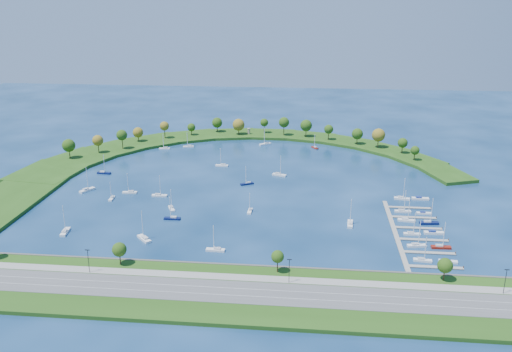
# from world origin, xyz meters

# --- Properties ---
(ground) EXTENTS (700.00, 700.00, 0.00)m
(ground) POSITION_xyz_m (0.00, 0.00, 0.00)
(ground) COLOR #072342
(ground) RESTS_ON ground
(south_shoreline) EXTENTS (420.00, 43.10, 11.60)m
(south_shoreline) POSITION_xyz_m (0.03, -122.88, 1.00)
(south_shoreline) COLOR #224612
(south_shoreline) RESTS_ON ground
(breakwater) EXTENTS (286.74, 247.64, 2.00)m
(breakwater) POSITION_xyz_m (-46.33, 48.72, 0.99)
(breakwater) COLOR #224612
(breakwater) RESTS_ON ground
(breakwater_trees) EXTENTS (238.11, 91.05, 14.43)m
(breakwater_trees) POSITION_xyz_m (-9.83, 88.83, 10.44)
(breakwater_trees) COLOR #382314
(breakwater_trees) RESTS_ON breakwater
(harbor_tower) EXTENTS (2.60, 2.60, 4.60)m
(harbor_tower) POSITION_xyz_m (-11.76, 113.79, 4.35)
(harbor_tower) COLOR gray
(harbor_tower) RESTS_ON breakwater
(dock_system) EXTENTS (24.28, 82.00, 1.60)m
(dock_system) POSITION_xyz_m (85.30, -61.00, 0.35)
(dock_system) COLOR gray
(dock_system) RESTS_ON ground
(moored_boat_0) EXTENTS (8.50, 8.95, 14.18)m
(moored_boat_0) POSITION_xyz_m (-38.15, -80.19, 0.98)
(moored_boat_0) COLOR white
(moored_boat_0) RESTS_ON ground
(moored_boat_1) EXTENTS (8.58, 2.81, 12.45)m
(moored_boat_1) POSITION_xyz_m (-46.40, -24.28, 0.92)
(moored_boat_1) COLOR white
(moored_boat_1) RESTS_ON ground
(moored_boat_2) EXTENTS (8.81, 3.08, 12.71)m
(moored_boat_2) POSITION_xyz_m (-92.01, 11.48, 0.93)
(moored_boat_2) COLOR #0A1342
(moored_boat_2) RESTS_ON ground
(moored_boat_3) EXTENTS (3.25, 9.24, 13.32)m
(moored_boat_3) POSITION_xyz_m (57.34, -53.37, 0.95)
(moored_boat_3) COLOR white
(moored_boat_3) RESTS_ON ground
(moored_boat_4) EXTENTS (8.48, 2.68, 12.35)m
(moored_boat_4) POSITION_xyz_m (-3.49, -87.92, 0.92)
(moored_boat_4) COLOR white
(moored_boat_4) RESTS_ON ground
(moored_boat_5) EXTENTS (8.32, 2.49, 12.16)m
(moored_boat_5) POSITION_xyz_m (-20.42, 34.23, 0.91)
(moored_boat_5) COLOR white
(moored_boat_5) RESTS_ON ground
(moored_boat_6) EXTENTS (8.31, 3.04, 11.96)m
(moored_boat_6) POSITION_xyz_m (-64.43, -21.03, 0.90)
(moored_boat_6) COLOR white
(moored_boat_6) RESTS_ON ground
(moored_boat_7) EXTENTS (8.27, 2.47, 12.09)m
(moored_boat_7) POSITION_xyz_m (-31.19, -55.30, 0.91)
(moored_boat_7) COLOR #0A1342
(moored_boat_7) RESTS_ON ground
(moored_boat_8) EXTENTS (3.87, 9.58, 13.69)m
(moored_boat_8) POSITION_xyz_m (-77.72, -76.53, 0.96)
(moored_boat_8) COLOR white
(moored_boat_8) RESTS_ON ground
(moored_boat_9) EXTENTS (9.25, 5.26, 13.12)m
(moored_boat_9) POSITION_xyz_m (18.16, 18.83, 0.94)
(moored_boat_9) COLOR white
(moored_boat_9) RESTS_ON ground
(moored_boat_10) EXTENTS (8.07, 5.78, 11.72)m
(moored_boat_10) POSITION_xyz_m (0.11, 0.48, 0.90)
(moored_boat_10) COLOR #0A1342
(moored_boat_10) RESTS_ON ground
(moored_boat_11) EXTENTS (5.26, 8.07, 11.56)m
(moored_boat_11) POSITION_xyz_m (-34.85, -42.50, 0.89)
(moored_boat_11) COLOR white
(moored_boat_11) RESTS_ON ground
(moored_boat_12) EXTENTS (9.00, 7.08, 13.36)m
(moored_boat_12) POSITION_xyz_m (3.36, 90.05, 0.95)
(moored_boat_12) COLOR white
(moored_boat_12) RESTS_ON ground
(moored_boat_13) EXTENTS (8.02, 3.15, 11.48)m
(moored_boat_13) POSITION_xyz_m (-68.60, 70.75, 0.89)
(moored_boat_13) COLOR white
(moored_boat_13) RESTS_ON ground
(moored_boat_14) EXTENTS (7.11, 9.71, 14.17)m
(moored_boat_14) POSITION_xyz_m (-90.06, -20.01, 0.98)
(moored_boat_14) COLOR white
(moored_boat_14) RESTS_ON ground
(moored_boat_15) EXTENTS (5.51, 6.83, 10.20)m
(moored_boat_15) POSITION_xyz_m (40.36, 84.11, 0.86)
(moored_boat_15) COLOR maroon
(moored_boat_15) RESTS_ON ground
(moored_boat_16) EXTENTS (2.37, 7.18, 10.40)m
(moored_boat_16) POSITION_xyz_m (-71.36, -31.11, 0.86)
(moored_boat_16) COLOR white
(moored_boat_16) RESTS_ON ground
(moored_boat_17) EXTENTS (8.12, 3.68, 11.53)m
(moored_boat_17) POSITION_xyz_m (-52.41, 77.62, 0.89)
(moored_boat_17) COLOR white
(moored_boat_17) RESTS_ON ground
(moored_boat_18) EXTENTS (2.31, 7.42, 10.81)m
(moored_boat_18) POSITION_xyz_m (6.57, -41.68, 0.87)
(moored_boat_18) COLOR white
(moored_boat_18) RESTS_ON ground
(docked_boat_0) EXTENTS (7.90, 3.09, 11.30)m
(docked_boat_0) POSITION_xyz_m (85.53, -88.62, 0.89)
(docked_boat_0) COLOR white
(docked_boat_0) RESTS_ON ground
(docked_boat_1) EXTENTS (7.86, 2.86, 1.57)m
(docked_boat_1) POSITION_xyz_m (95.99, -88.63, 0.58)
(docked_boat_1) COLOR white
(docked_boat_1) RESTS_ON ground
(docked_boat_2) EXTENTS (8.73, 3.75, 12.42)m
(docked_boat_2) POSITION_xyz_m (85.51, -74.58, 0.92)
(docked_boat_2) COLOR white
(docked_boat_2) RESTS_ON ground
(docked_boat_3) EXTENTS (8.72, 2.65, 12.73)m
(docked_boat_3) POSITION_xyz_m (96.01, -75.13, 0.93)
(docked_boat_3) COLOR maroon
(docked_boat_3) RESTS_ON ground
(docked_boat_4) EXTENTS (7.76, 2.18, 11.41)m
(docked_boat_4) POSITION_xyz_m (85.53, -62.05, 0.89)
(docked_boat_4) COLOR white
(docked_boat_4) RESTS_ON ground
(docked_boat_5) EXTENTS (9.26, 2.94, 1.87)m
(docked_boat_5) POSITION_xyz_m (95.97, -59.81, 0.69)
(docked_boat_5) COLOR white
(docked_boat_5) RESTS_ON ground
(docked_boat_6) EXTENTS (8.78, 3.50, 12.55)m
(docked_boat_6) POSITION_xyz_m (85.51, -45.87, 0.92)
(docked_boat_6) COLOR white
(docked_boat_6) RESTS_ON ground
(docked_boat_7) EXTENTS (9.51, 3.66, 13.63)m
(docked_boat_7) POSITION_xyz_m (96.00, -48.29, 0.96)
(docked_boat_7) COLOR #0A1342
(docked_boat_7) RESTS_ON ground
(docked_boat_8) EXTENTS (8.37, 2.62, 12.19)m
(docked_boat_8) POSITION_xyz_m (85.52, -34.10, 0.91)
(docked_boat_8) COLOR white
(docked_boat_8) RESTS_ON ground
(docked_boat_9) EXTENTS (7.58, 2.12, 1.55)m
(docked_boat_9) POSITION_xyz_m (95.99, -35.52, 0.57)
(docked_boat_9) COLOR white
(docked_boat_9) RESTS_ON ground
(docked_boat_10) EXTENTS (8.78, 3.74, 12.50)m
(docked_boat_10) POSITION_xyz_m (87.91, -15.29, 0.92)
(docked_boat_10) COLOR white
(docked_boat_10) RESTS_ON ground
(docked_boat_11) EXTENTS (9.19, 2.57, 1.88)m
(docked_boat_11) POSITION_xyz_m (97.87, -14.47, 0.69)
(docked_boat_11) COLOR white
(docked_boat_11) RESTS_ON ground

